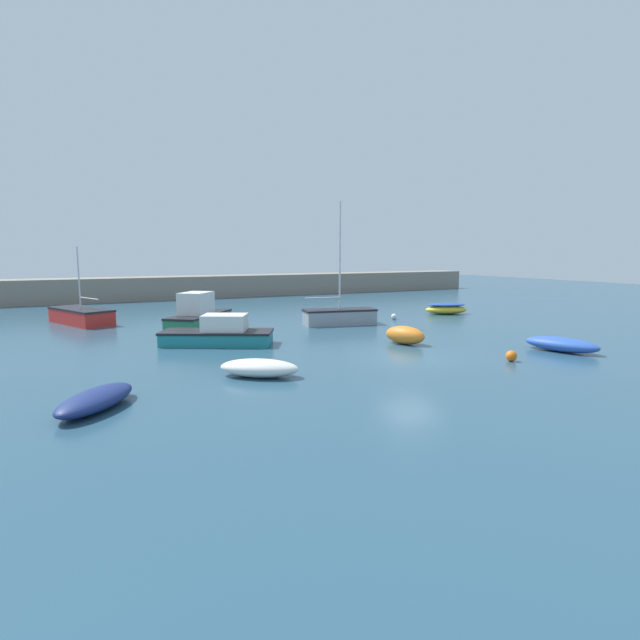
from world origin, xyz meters
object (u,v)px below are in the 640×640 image
rowboat_with_red_cover (446,308)px  mooring_buoy_white (394,317)px  open_tender_yellow (259,368)px  sailboat_short_mast (81,316)px  dinghy_near_pier (405,335)px  sailboat_tall_mast (340,316)px  motorboat_grey_hull (219,333)px  rowboat_white_midwater (561,344)px  mooring_buoy_orange (511,356)px  motorboat_with_cabin (199,316)px  mooring_buoy_red (201,314)px  rowboat_blue_near (96,400)px

rowboat_with_red_cover → mooring_buoy_white: bearing=-148.5°
open_tender_yellow → sailboat_short_mast: sailboat_short_mast is taller
open_tender_yellow → dinghy_near_pier: dinghy_near_pier is taller
sailboat_short_mast → open_tender_yellow: bearing=173.6°
sailboat_tall_mast → mooring_buoy_white: sailboat_tall_mast is taller
motorboat_grey_hull → rowboat_white_midwater: size_ratio=1.63×
open_tender_yellow → mooring_buoy_orange: bearing=23.6°
motorboat_grey_hull → mooring_buoy_orange: size_ratio=12.41×
motorboat_with_cabin → sailboat_short_mast: bearing=85.6°
motorboat_with_cabin → dinghy_near_pier: bearing=-101.0°
mooring_buoy_orange → mooring_buoy_red: bearing=113.1°
rowboat_white_midwater → mooring_buoy_red: rowboat_white_midwater is taller
sailboat_short_mast → mooring_buoy_white: (18.85, -7.14, -0.32)m
mooring_buoy_orange → rowboat_blue_near: bearing=177.1°
sailboat_tall_mast → dinghy_near_pier: bearing=-82.0°
rowboat_blue_near → mooring_buoy_orange: bearing=123.6°
motorboat_grey_hull → sailboat_short_mast: (-5.83, 11.01, -0.04)m
rowboat_white_midwater → mooring_buoy_red: bearing=-164.3°
open_tender_yellow → mooring_buoy_orange: open_tender_yellow is taller
motorboat_grey_hull → mooring_buoy_red: size_ratio=9.72×
rowboat_white_midwater → open_tender_yellow: bearing=-114.0°
motorboat_grey_hull → motorboat_with_cabin: (0.25, 5.35, 0.24)m
mooring_buoy_orange → sailboat_tall_mast: bearing=95.3°
mooring_buoy_red → mooring_buoy_white: bearing=-28.4°
rowboat_with_red_cover → open_tender_yellow: (-18.61, -11.50, -0.08)m
open_tender_yellow → mooring_buoy_red: open_tender_yellow is taller
sailboat_short_mast → mooring_buoy_orange: bearing=-165.5°
mooring_buoy_orange → mooring_buoy_white: size_ratio=1.19×
motorboat_grey_hull → rowboat_white_midwater: motorboat_grey_hull is taller
motorboat_with_cabin → mooring_buoy_orange: (9.47, -14.49, -0.56)m
mooring_buoy_red → mooring_buoy_orange: 20.92m
rowboat_with_red_cover → dinghy_near_pier: dinghy_near_pier is taller
motorboat_with_cabin → sailboat_short_mast: sailboat_short_mast is taller
mooring_buoy_red → motorboat_grey_hull: bearing=-98.5°
sailboat_short_mast → sailboat_tall_mast: bearing=-141.1°
mooring_buoy_white → mooring_buoy_red: bearing=151.6°
rowboat_blue_near → motorboat_grey_hull: bearing=-178.8°
motorboat_grey_hull → rowboat_with_red_cover: bearing=-137.7°
rowboat_blue_near → sailboat_short_mast: (0.09, 19.36, 0.23)m
dinghy_near_pier → sailboat_short_mast: 20.48m
rowboat_white_midwater → sailboat_short_mast: (-19.23, 19.67, 0.18)m
open_tender_yellow → motorboat_with_cabin: bearing=122.9°
mooring_buoy_white → motorboat_with_cabin: bearing=173.4°
mooring_buoy_orange → rowboat_white_midwater: bearing=7.4°
rowboat_blue_near → open_tender_yellow: open_tender_yellow is taller
motorboat_with_cabin → dinghy_near_pier: (7.93, -9.29, -0.34)m
rowboat_with_red_cover → mooring_buoy_white: (-5.14, -0.75, -0.21)m
rowboat_with_red_cover → rowboat_white_midwater: size_ratio=0.98×
rowboat_blue_near → sailboat_short_mast: size_ratio=0.60×
motorboat_grey_hull → open_tender_yellow: motorboat_grey_hull is taller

